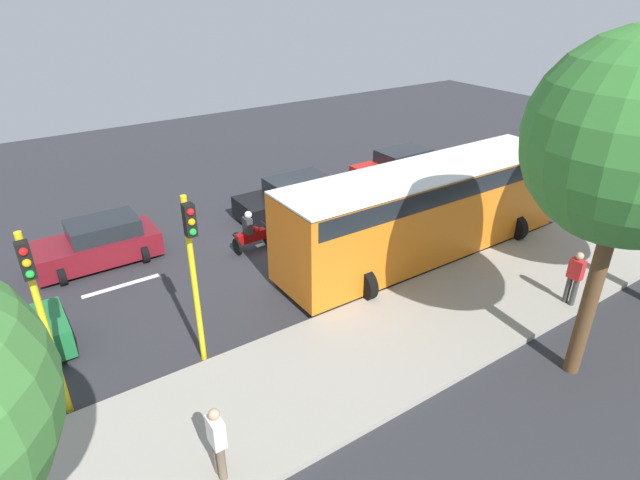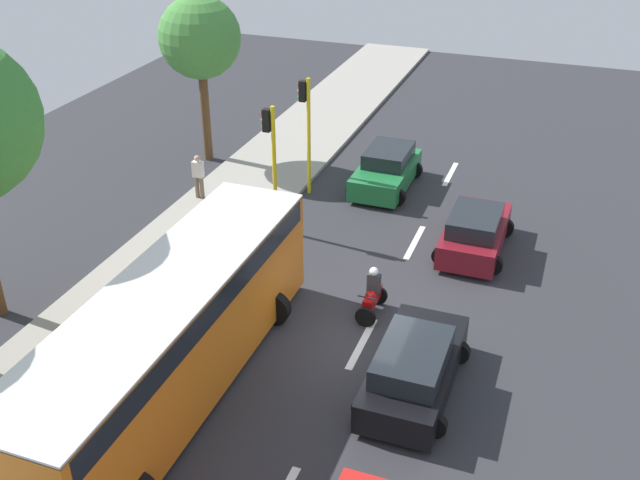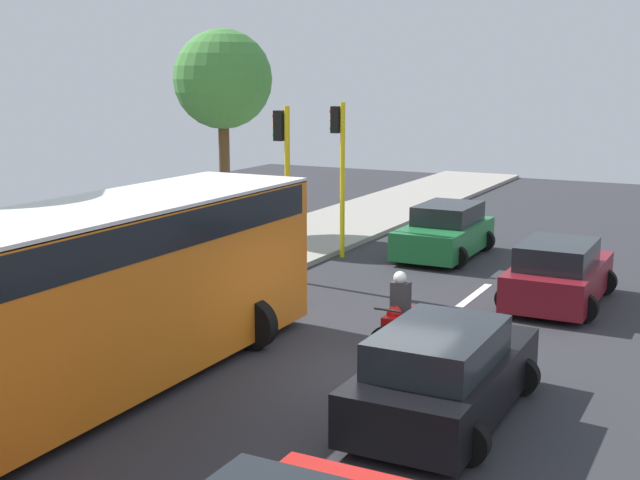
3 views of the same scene
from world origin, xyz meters
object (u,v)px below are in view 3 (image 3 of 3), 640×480
car_black (444,374)px  traffic_light_corner (340,157)px  city_bus (77,292)px  motorcycle (398,316)px  car_green (445,232)px  pedestrian_by_tree (199,223)px  street_tree_south (223,81)px  traffic_light_midblock (284,168)px  car_maroon (558,275)px

car_black → traffic_light_corner: size_ratio=0.98×
city_bus → motorcycle: bearing=-126.3°
car_green → car_black: (-3.90, 11.37, 0.00)m
car_green → car_black: 12.02m
pedestrian_by_tree → street_tree_south: bearing=-66.9°
car_black → pedestrian_by_tree: bearing=-37.5°
motorcycle → car_green: bearing=-76.9°
street_tree_south → city_bus: bearing=114.5°
car_green → motorcycle: size_ratio=2.63×
city_bus → pedestrian_by_tree: 10.82m
pedestrian_by_tree → traffic_light_corner: (-3.48, -2.09, 1.87)m
car_green → city_bus: bearing=83.2°
traffic_light_corner → traffic_light_midblock: size_ratio=1.00×
car_maroon → traffic_light_midblock: bearing=7.7°
car_black → pedestrian_by_tree: (10.08, -7.74, 0.35)m
traffic_light_corner → car_black: bearing=123.9°
car_green → street_tree_south: (7.77, -0.09, 4.36)m
car_black → pedestrian_by_tree: pedestrian_by_tree is taller
city_bus → motorcycle: 6.19m
traffic_light_midblock → city_bus: bearing=97.2°
car_maroon → street_tree_south: (11.85, -3.93, 4.36)m
car_maroon → pedestrian_by_tree: pedestrian_by_tree is taller
traffic_light_midblock → car_green: bearing=-119.6°
city_bus → street_tree_south: size_ratio=1.63×
city_bus → street_tree_south: bearing=-65.5°
car_green → traffic_light_midblock: traffic_light_midblock is taller
car_maroon → motorcycle: size_ratio=2.60×
car_maroon → car_black: (0.18, 7.54, 0.00)m
traffic_light_corner → street_tree_south: size_ratio=0.67×
car_black → motorcycle: motorcycle is taller
car_maroon → pedestrian_by_tree: size_ratio=2.35×
car_green → traffic_light_midblock: size_ratio=0.89×
motorcycle → street_tree_south: street_tree_south is taller
car_maroon → traffic_light_corner: 7.50m
city_bus → car_black: bearing=-159.8°
traffic_light_corner → street_tree_south: (5.06, -1.64, 2.14)m
street_tree_south → car_black: bearing=135.5°
car_green → car_black: same height
city_bus → pedestrian_by_tree: city_bus is taller
car_black → street_tree_south: bearing=-44.5°
car_green → street_tree_south: street_tree_south is taller
traffic_light_corner → traffic_light_midblock: 3.21m
traffic_light_midblock → street_tree_south: (5.06, -4.85, 2.14)m
car_black → motorcycle: (1.92, -2.86, -0.07)m
motorcycle → traffic_light_corner: bearing=-56.1°
pedestrian_by_tree → car_maroon: bearing=178.8°
car_green → car_maroon: same height
car_green → pedestrian_by_tree: bearing=30.4°
car_maroon → city_bus: size_ratio=0.36×
car_black → city_bus: 5.98m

